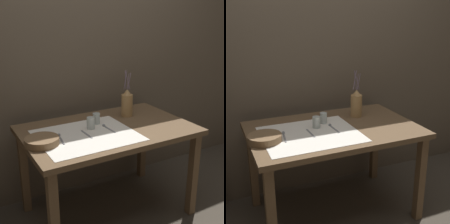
# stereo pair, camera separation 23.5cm
# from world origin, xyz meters

# --- Properties ---
(ground_plane) EXTENTS (12.00, 12.00, 0.00)m
(ground_plane) POSITION_xyz_m (0.00, 0.00, 0.00)
(ground_plane) COLOR #473F35
(stone_wall_back) EXTENTS (7.00, 0.06, 2.40)m
(stone_wall_back) POSITION_xyz_m (0.00, 0.52, 1.20)
(stone_wall_back) COLOR brown
(stone_wall_back) RESTS_ON ground_plane
(wooden_table) EXTENTS (1.27, 0.82, 0.74)m
(wooden_table) POSITION_xyz_m (0.00, 0.00, 0.65)
(wooden_table) COLOR brown
(wooden_table) RESTS_ON ground_plane
(linen_cloth) EXTENTS (0.69, 0.58, 0.00)m
(linen_cloth) POSITION_xyz_m (-0.20, -0.06, 0.74)
(linen_cloth) COLOR white
(linen_cloth) RESTS_ON wooden_table
(pitcher_with_flowers) EXTENTS (0.10, 0.10, 0.39)m
(pitcher_with_flowers) POSITION_xyz_m (0.28, 0.17, 0.85)
(pitcher_with_flowers) COLOR #A87F4C
(pitcher_with_flowers) RESTS_ON wooden_table
(wooden_bowl) EXTENTS (0.23, 0.23, 0.05)m
(wooden_bowl) POSITION_xyz_m (-0.53, -0.06, 0.77)
(wooden_bowl) COLOR brown
(wooden_bowl) RESTS_ON wooden_table
(glass_tumbler_near) EXTENTS (0.06, 0.06, 0.09)m
(glass_tumbler_near) POSITION_xyz_m (-0.12, 0.04, 0.79)
(glass_tumbler_near) COLOR #B7C1BC
(glass_tumbler_near) RESTS_ON wooden_table
(glass_tumbler_far) EXTENTS (0.06, 0.06, 0.08)m
(glass_tumbler_far) POSITION_xyz_m (-0.04, 0.12, 0.79)
(glass_tumbler_far) COLOR #B7C1BC
(glass_tumbler_far) RESTS_ON wooden_table
(spoon_outer) EXTENTS (0.04, 0.18, 0.02)m
(spoon_outer) POSITION_xyz_m (-0.39, -0.00, 0.75)
(spoon_outer) COLOR gray
(spoon_outer) RESTS_ON wooden_table
(fork_inner) EXTENTS (0.02, 0.17, 0.00)m
(fork_inner) POSITION_xyz_m (-0.20, -0.05, 0.75)
(fork_inner) COLOR gray
(fork_inner) RESTS_ON wooden_table
(spoon_inner) EXTENTS (0.03, 0.18, 0.02)m
(spoon_inner) POSITION_xyz_m (-0.01, 0.01, 0.75)
(spoon_inner) COLOR gray
(spoon_inner) RESTS_ON wooden_table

